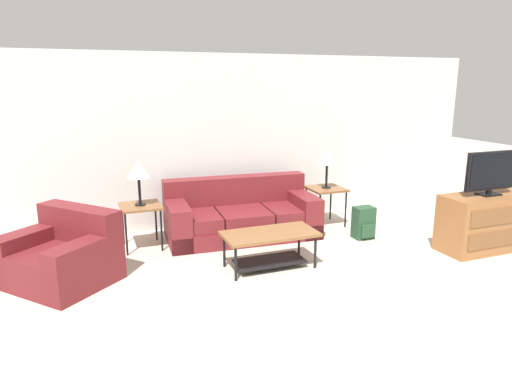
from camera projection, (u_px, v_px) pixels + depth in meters
The scene contains 12 objects.
ground_plane at pixel (368, 344), 3.90m from camera, with size 24.00×24.00×0.00m, color beige.
wall_back at pixel (230, 141), 7.03m from camera, with size 8.73×0.06×2.60m.
couch at pixel (241, 216), 6.60m from camera, with size 2.19×1.12×0.82m.
armchair at pixel (62, 257), 5.08m from camera, with size 1.41×1.42×0.80m.
coffee_table at pixel (270, 242), 5.44m from camera, with size 1.12×0.55×0.44m.
side_table_left at pixel (141, 209), 6.06m from camera, with size 0.53×0.53×0.60m.
side_table_right at pixel (326, 192), 7.04m from camera, with size 0.53×0.53×0.60m.
table_lamp_left at pixel (138, 170), 5.94m from camera, with size 0.31×0.31×0.59m.
table_lamp_right at pixel (327, 158), 6.92m from camera, with size 0.31×0.31×0.59m.
tv_console at pixel (485, 222), 6.03m from camera, with size 1.23×0.54×0.75m.
television at pixel (491, 172), 5.87m from camera, with size 0.80×0.20×0.57m.
backpack at pixel (364, 223), 6.51m from camera, with size 0.29×0.28×0.46m.
Camera 1 is at (-2.15, -2.90, 2.19)m, focal length 32.00 mm.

